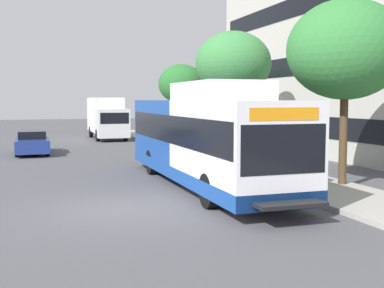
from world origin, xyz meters
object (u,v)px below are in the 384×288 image
street_tree_near_stop (346,50)px  street_tree_far_block (181,84)px  street_tree_mid_block (233,64)px  box_truck_background (107,117)px  transit_bus (205,138)px  parked_car_far_lane (32,142)px

street_tree_near_stop → street_tree_far_block: 19.01m
street_tree_mid_block → box_truck_background: size_ratio=0.93×
street_tree_mid_block → street_tree_far_block: bearing=90.0°
box_truck_background → street_tree_mid_block: bearing=-73.3°
transit_bus → street_tree_mid_block: 9.56m
street_tree_far_block → parked_car_far_lane: bearing=-157.6°
street_tree_near_stop → street_tree_far_block: street_tree_near_stop is taller
street_tree_near_stop → parked_car_far_lane: 18.43m
street_tree_near_stop → box_truck_background: 25.11m
transit_bus → street_tree_far_block: (4.44, 17.08, 2.47)m
street_tree_mid_block → parked_car_far_lane: size_ratio=1.45×
street_tree_far_block → box_truck_background: street_tree_far_block is taller
parked_car_far_lane → box_truck_background: 11.35m
street_tree_near_stop → street_tree_mid_block: street_tree_mid_block is taller
street_tree_near_stop → box_truck_background: street_tree_near_stop is taller
parked_car_far_lane → box_truck_background: box_truck_background is taller
transit_bus → street_tree_mid_block: bearing=60.4°
box_truck_background → parked_car_far_lane: bearing=-120.6°
parked_car_far_lane → street_tree_mid_block: bearing=-26.5°
parked_car_far_lane → transit_bus: bearing=-66.0°
street_tree_near_stop → box_truck_background: bearing=100.2°
street_tree_mid_block → box_truck_background: 15.78m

